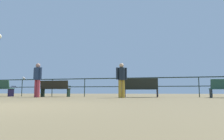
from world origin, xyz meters
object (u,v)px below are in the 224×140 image
seagull_on_rail (24,78)px  bench_near_right (140,87)px  person_at_railing (122,78)px  bench_near_left (55,88)px  person_by_bench (38,78)px

seagull_on_rail → bench_near_right: bearing=-6.6°
person_at_railing → seagull_on_rail: 6.92m
bench_near_left → person_by_bench: size_ratio=0.95×
person_by_bench → seagull_on_rail: size_ratio=5.00×
bench_near_right → seagull_on_rail: size_ratio=4.97×
bench_near_right → seagull_on_rail: seagull_on_rail is taller
bench_near_left → person_by_bench: 1.32m
person_by_bench → person_at_railing: (4.35, 0.04, -0.07)m
bench_near_left → seagull_on_rail: seagull_on_rail is taller
person_by_bench → person_at_railing: 4.35m
person_by_bench → bench_near_left: bearing=72.8°
person_at_railing → bench_near_left: bearing=164.1°
bench_near_right → person_by_bench: (-5.13, -1.16, 0.49)m
bench_near_right → seagull_on_rail: bearing=173.4°
person_at_railing → bench_near_right: bearing=55.1°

